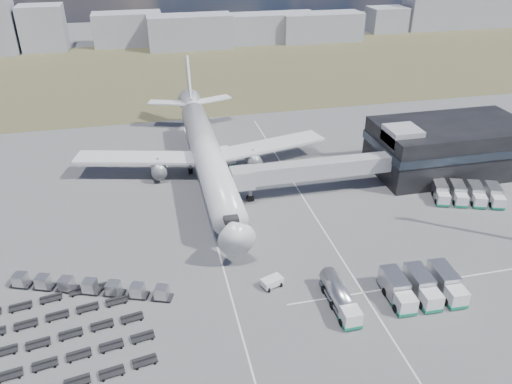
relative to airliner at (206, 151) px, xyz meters
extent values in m
plane|color=#565659|center=(0.00, -32.38, -5.29)|extent=(420.00, 420.00, 0.00)
cube|color=brown|center=(0.00, 77.62, -5.29)|extent=(420.00, 90.00, 0.01)
cube|color=silver|center=(-2.00, -27.38, -5.29)|extent=(0.25, 110.00, 0.01)
cube|color=silver|center=(16.00, -27.38, -5.29)|extent=(0.25, 110.00, 0.01)
cube|color=silver|center=(25.00, -40.38, -5.29)|extent=(40.00, 0.25, 0.01)
cube|color=black|center=(48.00, -8.38, -0.29)|extent=(30.00, 16.00, 10.00)
cube|color=#262D38|center=(48.00, -8.38, 0.91)|extent=(30.40, 16.40, 1.60)
cube|color=#939399|center=(36.00, -10.38, 4.21)|extent=(6.00, 6.00, 3.00)
cube|color=#939399|center=(18.10, -11.88, -0.19)|extent=(29.80, 3.00, 3.00)
cube|color=#939399|center=(4.70, -12.38, -0.19)|extent=(4.00, 3.60, 3.40)
cylinder|color=slate|center=(6.20, -11.88, -2.74)|extent=(0.70, 0.70, 5.10)
cylinder|color=black|center=(6.20, -11.88, -4.84)|extent=(1.40, 0.90, 1.40)
cylinder|color=silver|center=(0.00, -2.38, 0.01)|extent=(5.60, 48.00, 5.60)
cone|color=silver|center=(0.00, -28.88, 0.01)|extent=(5.60, 5.00, 5.60)
cone|color=silver|center=(0.00, 25.62, 0.81)|extent=(5.60, 8.00, 5.60)
cube|color=black|center=(0.00, -26.88, 0.81)|extent=(2.20, 2.00, 0.80)
cube|color=silver|center=(-13.00, 2.62, -1.19)|extent=(25.59, 11.38, 0.50)
cube|color=silver|center=(13.00, 2.62, -1.19)|extent=(25.59, 11.38, 0.50)
cylinder|color=slate|center=(-9.50, 0.62, -2.89)|extent=(3.00, 5.00, 3.00)
cylinder|color=slate|center=(9.50, 0.62, -2.89)|extent=(3.00, 5.00, 3.00)
cube|color=silver|center=(-5.50, 27.62, 1.21)|extent=(9.49, 5.63, 0.35)
cube|color=silver|center=(5.50, 27.62, 1.21)|extent=(9.49, 5.63, 0.35)
cube|color=silver|center=(0.00, 28.62, 6.51)|extent=(0.50, 9.06, 11.45)
cylinder|color=slate|center=(0.00, -23.38, -4.04)|extent=(0.50, 0.50, 2.50)
cylinder|color=slate|center=(-3.20, 1.62, -4.04)|extent=(0.60, 0.60, 2.50)
cylinder|color=slate|center=(3.20, 1.62, -4.04)|extent=(0.60, 0.60, 2.50)
cylinder|color=black|center=(0.00, -23.38, -4.79)|extent=(0.50, 1.20, 1.20)
cube|color=#9495A1|center=(-45.87, 121.40, 3.01)|extent=(16.27, 12.00, 16.61)
cube|color=#9495A1|center=(-14.32, 122.43, 1.01)|extent=(26.72, 12.00, 12.61)
cube|color=#9495A1|center=(9.28, 111.82, 0.99)|extent=(32.36, 12.00, 12.57)
cube|color=#9495A1|center=(43.40, 115.36, 0.39)|extent=(35.19, 12.00, 11.36)
cube|color=#9495A1|center=(63.58, 112.79, 0.31)|extent=(33.49, 12.00, 11.20)
cube|color=#9495A1|center=(98.66, 124.38, -0.03)|extent=(16.21, 12.00, 10.52)
cube|color=#9495A1|center=(134.60, 124.58, 4.52)|extent=(52.43, 12.00, 19.63)
cube|color=silver|center=(11.76, -45.85, -3.88)|extent=(2.36, 2.36, 2.24)
cube|color=#147555|center=(11.76, -45.85, -4.76)|extent=(2.45, 2.45, 0.49)
cylinder|color=#B4B4B9|center=(11.72, -41.08, -3.44)|extent=(2.50, 7.32, 2.43)
cube|color=slate|center=(11.72, -41.08, -4.56)|extent=(2.40, 7.32, 0.34)
cylinder|color=black|center=(11.73, -42.54, -4.81)|extent=(2.54, 1.09, 1.07)
cube|color=silver|center=(4.00, -36.17, -4.61)|extent=(3.37, 2.61, 1.37)
cube|color=silver|center=(4.82, 5.08, -3.85)|extent=(3.02, 5.70, 2.53)
cube|color=#147555|center=(4.82, 5.08, -4.89)|extent=(3.13, 5.80, 0.41)
cube|color=silver|center=(19.68, -45.13, -3.91)|extent=(2.55, 2.44, 2.35)
cube|color=#147555|center=(19.68, -45.13, -4.81)|extent=(2.66, 2.55, 0.48)
cube|color=#B4B4B9|center=(19.83, -41.40, -3.48)|extent=(2.76, 5.00, 2.77)
cube|color=silver|center=(23.30, -45.27, -3.91)|extent=(2.55, 2.44, 2.35)
cube|color=#147555|center=(23.30, -45.27, -4.81)|extent=(2.66, 2.55, 0.48)
cube|color=#B4B4B9|center=(23.45, -41.55, -3.48)|extent=(2.76, 5.00, 2.77)
cube|color=silver|center=(26.92, -45.42, -3.91)|extent=(2.55, 2.44, 2.35)
cube|color=#147555|center=(26.92, -45.42, -4.81)|extent=(2.66, 2.55, 0.48)
cube|color=#B4B4B9|center=(27.07, -41.69, -3.48)|extent=(2.76, 5.00, 2.77)
cube|color=silver|center=(39.63, -21.17, -4.08)|extent=(2.70, 2.64, 2.04)
cube|color=#147555|center=(39.63, -21.17, -4.87)|extent=(2.82, 2.76, 0.42)
cube|color=#B4B4B9|center=(40.71, -18.10, -3.71)|extent=(3.53, 4.77, 2.42)
cube|color=silver|center=(42.61, -22.22, -4.08)|extent=(2.70, 2.64, 2.04)
cube|color=#147555|center=(42.61, -22.22, -4.87)|extent=(2.82, 2.76, 0.42)
cube|color=#B4B4B9|center=(43.69, -19.16, -3.71)|extent=(3.53, 4.77, 2.42)
cube|color=silver|center=(45.59, -23.28, -4.08)|extent=(2.70, 2.64, 2.04)
cube|color=#147555|center=(45.59, -23.28, -4.87)|extent=(2.82, 2.76, 0.42)
cube|color=#B4B4B9|center=(46.67, -20.21, -3.71)|extent=(3.53, 4.77, 2.42)
cube|color=silver|center=(48.56, -24.33, -4.08)|extent=(2.70, 2.64, 2.04)
cube|color=#147555|center=(48.56, -24.33, -4.87)|extent=(2.82, 2.76, 0.42)
cube|color=#B4B4B9|center=(49.65, -21.26, -3.71)|extent=(3.53, 4.77, 2.42)
cube|color=black|center=(-30.37, -28.22, -4.97)|extent=(3.19, 2.57, 0.19)
cube|color=#B4B4B9|center=(-30.37, -28.22, -4.07)|extent=(2.20, 2.20, 1.60)
cube|color=black|center=(-27.18, -29.43, -4.97)|extent=(3.19, 2.57, 0.19)
cube|color=#B4B4B9|center=(-27.18, -29.43, -4.07)|extent=(2.20, 2.20, 1.60)
cube|color=black|center=(-23.99, -30.63, -4.97)|extent=(3.19, 2.57, 0.19)
cube|color=#B4B4B9|center=(-23.99, -30.63, -4.07)|extent=(2.20, 2.20, 1.60)
cube|color=black|center=(-20.80, -31.83, -4.97)|extent=(3.19, 2.57, 0.19)
cube|color=#B4B4B9|center=(-20.80, -31.83, -4.07)|extent=(2.20, 2.20, 1.60)
cube|color=black|center=(-17.61, -33.04, -4.97)|extent=(3.19, 2.57, 0.19)
cube|color=#B4B4B9|center=(-17.61, -33.04, -4.07)|extent=(2.20, 2.20, 1.60)
cube|color=black|center=(-14.42, -34.24, -4.97)|extent=(3.19, 2.57, 0.19)
cube|color=#B4B4B9|center=(-14.42, -34.24, -4.07)|extent=(2.20, 2.20, 1.60)
cube|color=black|center=(-11.22, -35.44, -4.97)|extent=(3.19, 2.57, 0.19)
cube|color=#B4B4B9|center=(-11.22, -35.44, -4.07)|extent=(2.20, 2.20, 1.60)
cube|color=black|center=(-27.64, -44.60, -4.95)|extent=(30.04, 6.64, 0.68)
cube|color=black|center=(-28.33, -40.69, -4.95)|extent=(30.04, 6.64, 0.68)
cube|color=black|center=(-29.01, -36.78, -4.95)|extent=(26.31, 5.98, 0.68)
cube|color=black|center=(-29.70, -32.87, -4.95)|extent=(26.31, 5.98, 0.68)
camera|label=1|loc=(-10.51, -89.32, 40.39)|focal=35.00mm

